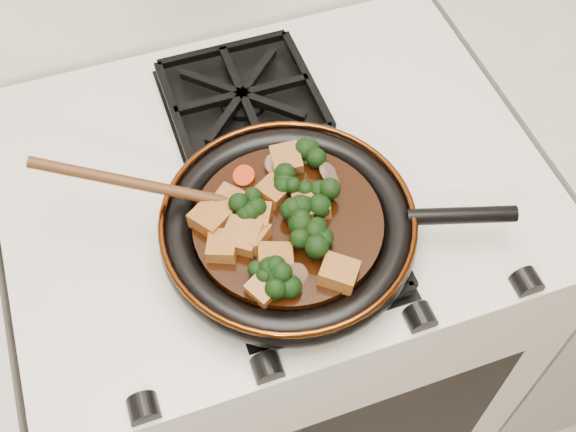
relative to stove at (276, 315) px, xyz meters
name	(u,v)px	position (x,y,z in m)	size (l,w,h in m)	color
stove	(276,315)	(0.00, 0.00, 0.00)	(0.76, 0.60, 0.90)	beige
burner_grate_front	(306,247)	(0.00, -0.14, 0.46)	(0.23, 0.23, 0.03)	black
burner_grate_back	(242,99)	(0.00, 0.14, 0.46)	(0.23, 0.23, 0.03)	black
skillet	(290,227)	(-0.02, -0.12, 0.49)	(0.45, 0.33, 0.05)	black
braising_sauce	(288,225)	(-0.02, -0.12, 0.50)	(0.24, 0.24, 0.02)	black
tofu_cube_0	(273,191)	(-0.02, -0.08, 0.52)	(0.04, 0.04, 0.02)	brown
tofu_cube_1	(265,287)	(-0.08, -0.21, 0.52)	(0.04, 0.03, 0.02)	brown
tofu_cube_2	(339,273)	(0.01, -0.22, 0.52)	(0.04, 0.04, 0.02)	brown
tofu_cube_3	(251,236)	(-0.07, -0.13, 0.52)	(0.04, 0.04, 0.02)	brown
tofu_cube_4	(275,260)	(-0.05, -0.18, 0.52)	(0.04, 0.04, 0.02)	brown
tofu_cube_5	(228,201)	(-0.08, -0.07, 0.52)	(0.04, 0.03, 0.02)	brown
tofu_cube_6	(287,160)	(0.01, -0.04, 0.52)	(0.04, 0.04, 0.02)	brown
tofu_cube_7	(312,206)	(0.01, -0.12, 0.52)	(0.04, 0.04, 0.02)	brown
tofu_cube_8	(222,246)	(-0.11, -0.14, 0.52)	(0.04, 0.04, 0.02)	brown
tofu_cube_9	(210,220)	(-0.11, -0.09, 0.52)	(0.04, 0.04, 0.02)	brown
tofu_cube_10	(242,237)	(-0.08, -0.13, 0.52)	(0.04, 0.04, 0.02)	brown
tofu_cube_11	(255,217)	(-0.06, -0.11, 0.52)	(0.04, 0.04, 0.02)	brown
broccoli_floret_0	(312,245)	(-0.01, -0.17, 0.52)	(0.06, 0.06, 0.06)	black
broccoli_floret_1	(269,276)	(-0.07, -0.20, 0.52)	(0.06, 0.06, 0.05)	black
broccoli_floret_2	(281,280)	(-0.06, -0.21, 0.52)	(0.06, 0.06, 0.05)	black
broccoli_floret_3	(308,210)	(0.01, -0.12, 0.52)	(0.06, 0.06, 0.05)	black
broccoli_floret_4	(305,156)	(0.03, -0.04, 0.52)	(0.06, 0.06, 0.05)	black
broccoli_floret_5	(250,210)	(-0.06, -0.10, 0.52)	(0.05, 0.05, 0.05)	black
broccoli_floret_6	(314,238)	(0.00, -0.16, 0.52)	(0.06, 0.06, 0.05)	black
broccoli_floret_7	(291,184)	(0.00, -0.08, 0.52)	(0.06, 0.06, 0.05)	black
broccoli_floret_8	(293,221)	(-0.02, -0.13, 0.52)	(0.06, 0.06, 0.06)	black
broccoli_floret_9	(319,195)	(0.03, -0.10, 0.52)	(0.06, 0.06, 0.05)	black
carrot_coin_0	(244,176)	(-0.05, -0.04, 0.51)	(0.03, 0.03, 0.01)	#A62204
carrot_coin_1	(285,165)	(0.01, -0.04, 0.51)	(0.03, 0.03, 0.01)	#A62204
carrot_coin_2	(215,230)	(-0.11, -0.11, 0.51)	(0.03, 0.03, 0.01)	#A62204
carrot_coin_3	(225,240)	(-0.10, -0.13, 0.51)	(0.03, 0.03, 0.01)	#A62204
carrot_coin_4	(233,196)	(-0.07, -0.06, 0.51)	(0.03, 0.03, 0.01)	#A62204
mushroom_slice_0	(276,164)	(-0.01, -0.04, 0.52)	(0.03, 0.03, 0.01)	brown
mushroom_slice_1	(330,175)	(0.06, -0.08, 0.52)	(0.03, 0.03, 0.01)	brown
mushroom_slice_2	(295,279)	(-0.04, -0.21, 0.52)	(0.04, 0.04, 0.01)	brown
wooden_spoon	(180,192)	(-0.14, -0.05, 0.54)	(0.16, 0.09, 0.26)	#43240E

